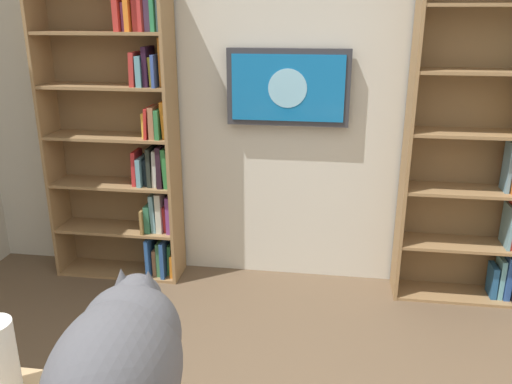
{
  "coord_description": "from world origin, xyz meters",
  "views": [
    {
      "loc": [
        -0.29,
        1.28,
        1.83
      ],
      "look_at": [
        0.06,
        -1.11,
        0.99
      ],
      "focal_mm": 36.95,
      "sensor_mm": 36.0,
      "label": 1
    }
  ],
  "objects_px": {
    "bookshelf_right": "(127,135)",
    "bookshelf_left": "(499,141)",
    "cat": "(120,363)",
    "wall_mounted_tv": "(288,88)"
  },
  "relations": [
    {
      "from": "bookshelf_left",
      "to": "cat",
      "type": "relative_size",
      "value": 3.57
    },
    {
      "from": "bookshelf_right",
      "to": "bookshelf_left",
      "type": "bearing_deg",
      "value": -179.95
    },
    {
      "from": "bookshelf_right",
      "to": "cat",
      "type": "distance_m",
      "value": 2.44
    },
    {
      "from": "cat",
      "to": "wall_mounted_tv",
      "type": "bearing_deg",
      "value": -95.19
    },
    {
      "from": "bookshelf_left",
      "to": "cat",
      "type": "distance_m",
      "value": 2.74
    },
    {
      "from": "bookshelf_right",
      "to": "cat",
      "type": "relative_size",
      "value": 3.25
    },
    {
      "from": "bookshelf_left",
      "to": "wall_mounted_tv",
      "type": "bearing_deg",
      "value": -3.6
    },
    {
      "from": "wall_mounted_tv",
      "to": "cat",
      "type": "height_order",
      "value": "wall_mounted_tv"
    },
    {
      "from": "cat",
      "to": "bookshelf_right",
      "type": "bearing_deg",
      "value": -69.11
    },
    {
      "from": "wall_mounted_tv",
      "to": "bookshelf_right",
      "type": "bearing_deg",
      "value": 4.47
    }
  ]
}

